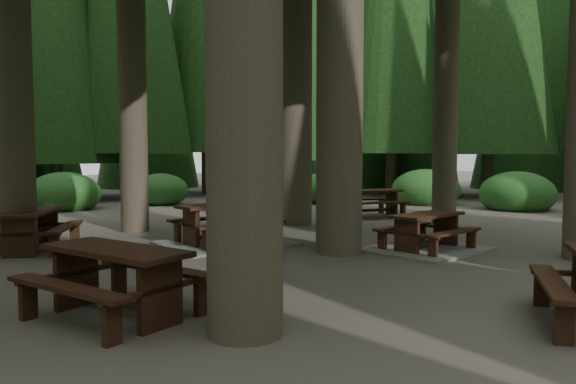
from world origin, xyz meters
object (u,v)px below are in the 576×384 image
picnic_table_c (226,231)px  picnic_table_f (115,271)px  picnic_table_d (370,199)px  picnic_table_b (32,224)px  picnic_table_a (427,239)px

picnic_table_c → picnic_table_f: picnic_table_c is taller
picnic_table_c → picnic_table_d: 6.15m
picnic_table_d → picnic_table_f: size_ratio=0.90×
picnic_table_c → picnic_table_d: picnic_table_c is taller
picnic_table_b → picnic_table_c: size_ratio=0.88×
picnic_table_f → picnic_table_d: bearing=102.1°
picnic_table_b → picnic_table_f: bearing=-153.1°
picnic_table_b → picnic_table_f: 5.09m
picnic_table_a → picnic_table_f: size_ratio=1.06×
picnic_table_a → picnic_table_b: bearing=136.7°
picnic_table_a → picnic_table_b: (-6.23, 3.89, 0.28)m
picnic_table_c → picnic_table_f: bearing=-132.9°
picnic_table_a → picnic_table_d: size_ratio=1.18×
picnic_table_a → picnic_table_b: picnic_table_b is taller
picnic_table_a → picnic_table_c: size_ratio=0.94×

